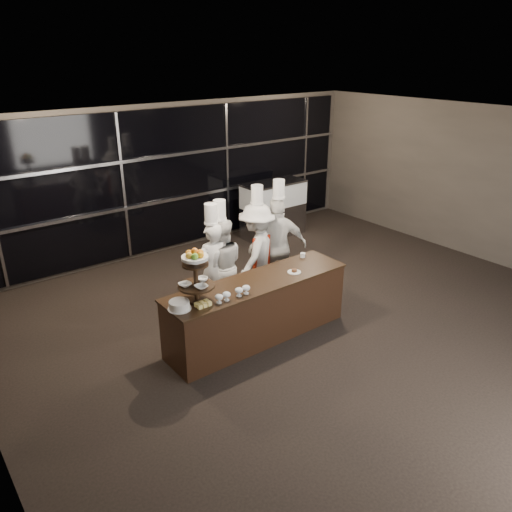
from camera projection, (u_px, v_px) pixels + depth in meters
room at (363, 250)px, 6.57m from camera, size 10.00×10.00×10.00m
window_wall at (178, 178)px, 10.18m from camera, size 8.60×0.10×2.80m
buffet_counter at (258, 309)px, 7.22m from camera, size 2.84×0.74×0.92m
display_stand at (196, 272)px, 6.32m from camera, size 0.48×0.48×0.74m
compotes at (233, 293)px, 6.53m from camera, size 0.54×0.11×0.12m
layer_cake at (179, 305)px, 6.27m from camera, size 0.30×0.30×0.11m
pastry_squares at (203, 304)px, 6.35m from camera, size 0.20×0.12×0.05m
small_plate at (294, 271)px, 7.31m from camera, size 0.20×0.20×0.05m
chef_cup at (303, 255)px, 7.83m from camera, size 0.08×0.08×0.07m
display_case at (273, 206)px, 11.17m from camera, size 1.46×0.64×1.24m
chef_a at (213, 268)px, 7.73m from camera, size 0.58×0.40×1.84m
chef_b at (221, 265)px, 7.88m from camera, size 0.94×0.86×1.85m
chef_c at (257, 252)px, 8.24m from camera, size 1.25×1.09×1.97m
chef_d at (278, 246)px, 8.39m from camera, size 1.09×0.79×2.02m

